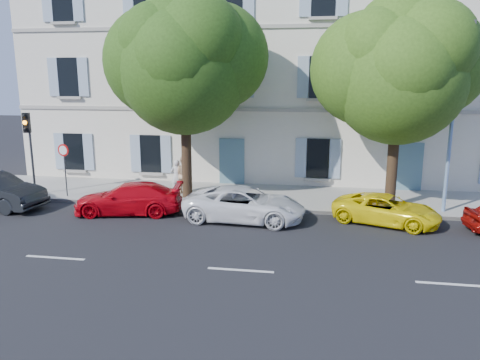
% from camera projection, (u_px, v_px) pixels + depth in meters
% --- Properties ---
extents(ground, '(90.00, 90.00, 0.00)m').
position_uv_depth(ground, '(258.00, 228.00, 17.82)').
color(ground, black).
extents(sidewalk, '(36.00, 4.50, 0.15)m').
position_uv_depth(sidewalk, '(269.00, 197.00, 22.09)').
color(sidewalk, '#A09E96').
rests_on(sidewalk, ground).
extents(kerb, '(36.00, 0.16, 0.16)m').
position_uv_depth(kerb, '(264.00, 209.00, 20.00)').
color(kerb, '#9E998E').
rests_on(kerb, ground).
extents(building, '(28.00, 7.00, 12.00)m').
position_uv_depth(building, '(281.00, 70.00, 26.32)').
color(building, silver).
rests_on(building, ground).
extents(car_red_coupe, '(4.71, 2.51, 1.30)m').
position_uv_depth(car_red_coupe, '(129.00, 198.00, 19.58)').
color(car_red_coupe, '#BD0510').
rests_on(car_red_coupe, ground).
extents(car_white_coupe, '(4.95, 2.52, 1.34)m').
position_uv_depth(car_white_coupe, '(245.00, 204.00, 18.63)').
color(car_white_coupe, white).
rests_on(car_white_coupe, ground).
extents(car_yellow_supercar, '(4.48, 3.13, 1.13)m').
position_uv_depth(car_yellow_supercar, '(386.00, 209.00, 18.26)').
color(car_yellow_supercar, '#FFE50A').
rests_on(car_yellow_supercar, ground).
extents(tree_left, '(5.82, 5.82, 9.03)m').
position_uv_depth(tree_left, '(184.00, 69.00, 20.54)').
color(tree_left, '#3A2819').
rests_on(tree_left, sidewalk).
extents(tree_right, '(5.54, 5.54, 8.53)m').
position_uv_depth(tree_right, '(399.00, 77.00, 18.97)').
color(tree_right, '#3A2819').
rests_on(tree_right, sidewalk).
extents(traffic_light, '(0.35, 0.44, 3.87)m').
position_uv_depth(traffic_light, '(28.00, 136.00, 21.54)').
color(traffic_light, '#383A3D').
rests_on(traffic_light, sidewalk).
extents(road_sign, '(0.57, 0.11, 2.46)m').
position_uv_depth(road_sign, '(64.00, 159.00, 21.58)').
color(road_sign, '#383A3D').
rests_on(road_sign, sidewalk).
extents(street_lamp, '(0.34, 1.62, 7.56)m').
position_uv_depth(street_lamp, '(454.00, 108.00, 18.43)').
color(street_lamp, '#7293BF').
rests_on(street_lamp, sidewalk).
extents(pedestrian_a, '(0.68, 0.54, 1.62)m').
position_uv_depth(pedestrian_a, '(177.00, 176.00, 22.36)').
color(pedestrian_a, silver).
rests_on(pedestrian_a, sidewalk).
extents(pedestrian_b, '(1.11, 1.06, 1.81)m').
position_uv_depth(pedestrian_b, '(184.00, 175.00, 22.33)').
color(pedestrian_b, tan).
rests_on(pedestrian_b, sidewalk).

